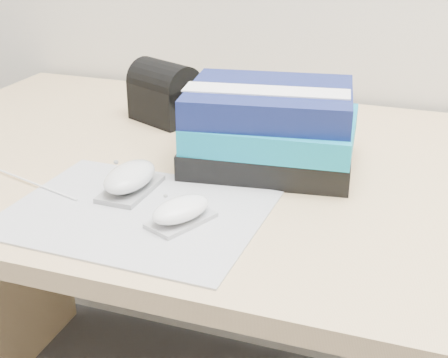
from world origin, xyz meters
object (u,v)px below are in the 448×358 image
(pouch, at_px, (165,92))
(desk, at_px, (314,274))
(mouse_rear, at_px, (130,179))
(mouse_front, at_px, (181,211))
(book_stack, at_px, (270,128))

(pouch, bearing_deg, desk, -15.90)
(mouse_rear, distance_m, pouch, 0.34)
(mouse_front, height_order, book_stack, book_stack)
(mouse_rear, xyz_separation_m, book_stack, (0.17, 0.18, 0.04))
(mouse_rear, relative_size, pouch, 0.74)
(desk, xyz_separation_m, book_stack, (-0.08, -0.05, 0.30))
(desk, bearing_deg, book_stack, -145.14)
(mouse_rear, relative_size, book_stack, 0.39)
(mouse_front, relative_size, pouch, 0.69)
(desk, bearing_deg, mouse_front, -114.12)
(desk, distance_m, pouch, 0.46)
(desk, height_order, mouse_front, mouse_front)
(mouse_rear, bearing_deg, mouse_front, -30.91)
(desk, relative_size, pouch, 10.32)
(mouse_front, distance_m, pouch, 0.45)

